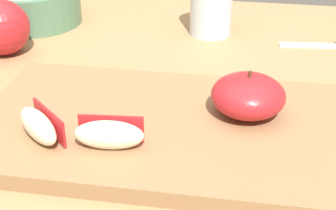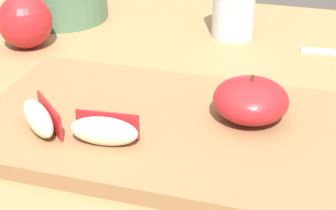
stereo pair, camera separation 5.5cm
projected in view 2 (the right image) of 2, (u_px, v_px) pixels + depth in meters
dining_table at (149, 163)px, 0.72m from camera, size 1.13×0.82×0.74m
cutting_board at (168, 128)px, 0.57m from camera, size 0.43×0.25×0.02m
apple_half_skin_up at (251, 100)px, 0.56m from camera, size 0.08×0.08×0.05m
apple_wedge_right at (39, 118)px, 0.54m from camera, size 0.07×0.07×0.03m
apple_wedge_back at (104, 131)px, 0.52m from camera, size 0.07×0.03×0.03m
whole_apple_crimson at (25, 21)px, 0.78m from camera, size 0.08×0.08×0.09m
ceramic_fruit_bowl at (60, 0)px, 0.90m from camera, size 0.16×0.16×0.06m
drinking_glass_water at (234, 5)px, 0.82m from camera, size 0.07×0.07×0.10m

